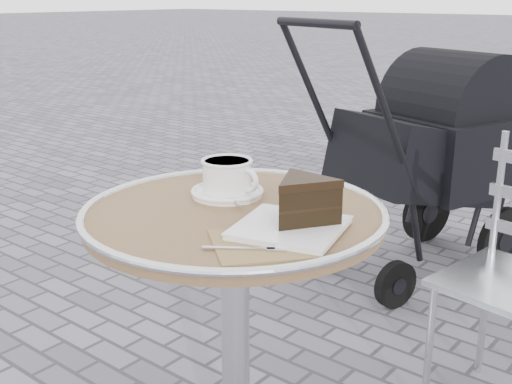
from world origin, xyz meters
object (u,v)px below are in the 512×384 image
Objects in this scene: cappuccino_set at (228,180)px; cafe_table at (235,274)px; cake_plate_set at (300,206)px; baby_stroller at (431,161)px.

cafe_table is at bearing -43.04° from cappuccino_set.
cake_plate_set is 1.64m from baby_stroller.
cappuccino_set is 0.30m from cake_plate_set.
cafe_table is 1.98× the size of cake_plate_set.
cappuccino_set is 0.16× the size of baby_stroller.
baby_stroller is at bearing 88.58° from cake_plate_set.
cafe_table is 0.63× the size of baby_stroller.
baby_stroller is (-0.40, 1.57, -0.28)m from cake_plate_set.
baby_stroller is at bearing 97.33° from cafe_table.
cappuccino_set is at bearing -66.85° from baby_stroller.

